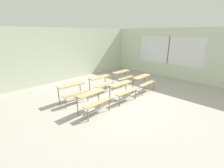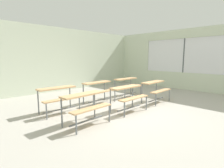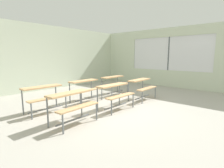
{
  "view_description": "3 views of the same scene",
  "coord_description": "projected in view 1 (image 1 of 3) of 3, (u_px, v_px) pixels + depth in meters",
  "views": [
    {
      "loc": [
        -4.52,
        -4.0,
        2.74
      ],
      "look_at": [
        0.12,
        0.62,
        0.58
      ],
      "focal_mm": 25.14,
      "sensor_mm": 36.0,
      "label": 1
    },
    {
      "loc": [
        -3.8,
        -3.3,
        1.6
      ],
      "look_at": [
        0.57,
        1.15,
        0.65
      ],
      "focal_mm": 28.0,
      "sensor_mm": 36.0,
      "label": 2
    },
    {
      "loc": [
        -3.8,
        -3.3,
        1.6
      ],
      "look_at": [
        -0.05,
        -0.02,
        0.79
      ],
      "focal_mm": 28.0,
      "sensor_mm": 36.0,
      "label": 3
    }
  ],
  "objects": [
    {
      "name": "desk_bench_r1c2",
      "position": [
        123.0,
        75.0,
        8.44
      ],
      "size": [
        1.11,
        0.6,
        0.74
      ],
      "rotation": [
        0.0,
        0.0,
        -0.01
      ],
      "color": "tan",
      "rests_on": "ground"
    },
    {
      "name": "ground",
      "position": [
        120.0,
        102.0,
        6.59
      ],
      "size": [
        10.0,
        9.0,
        0.05
      ],
      "primitive_type": "cube",
      "color": "#ADA89E"
    },
    {
      "name": "wall_back",
      "position": [
        63.0,
        55.0,
        9.12
      ],
      "size": [
        10.0,
        0.12,
        3.0
      ],
      "primitive_type": "cube",
      "color": "beige",
      "rests_on": "ground"
    },
    {
      "name": "desk_bench_r0c1",
      "position": [
        123.0,
        88.0,
        6.47
      ],
      "size": [
        1.11,
        0.61,
        0.74
      ],
      "rotation": [
        0.0,
        0.0,
        -0.01
      ],
      "color": "tan",
      "rests_on": "ground"
    },
    {
      "name": "desk_bench_r0c2",
      "position": [
        143.0,
        80.0,
        7.51
      ],
      "size": [
        1.12,
        0.63,
        0.74
      ],
      "rotation": [
        0.0,
        0.0,
        0.04
      ],
      "color": "tan",
      "rests_on": "ground"
    },
    {
      "name": "desk_bench_r1c1",
      "position": [
        101.0,
        81.0,
        7.4
      ],
      "size": [
        1.11,
        0.6,
        0.74
      ],
      "rotation": [
        0.0,
        0.0,
        0.01
      ],
      "color": "tan",
      "rests_on": "ground"
    },
    {
      "name": "desk_bench_r0c0",
      "position": [
        93.0,
        98.0,
        5.46
      ],
      "size": [
        1.13,
        0.64,
        0.74
      ],
      "rotation": [
        0.0,
        0.0,
        0.05
      ],
      "color": "tan",
      "rests_on": "ground"
    },
    {
      "name": "desk_bench_r1c0",
      "position": [
        73.0,
        89.0,
        6.3
      ],
      "size": [
        1.12,
        0.62,
        0.74
      ],
      "rotation": [
        0.0,
        0.0,
        -0.03
      ],
      "color": "tan",
      "rests_on": "ground"
    },
    {
      "name": "wall_right",
      "position": [
        178.0,
        55.0,
        9.4
      ],
      "size": [
        0.12,
        9.0,
        3.0
      ],
      "color": "beige",
      "rests_on": "ground"
    }
  ]
}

